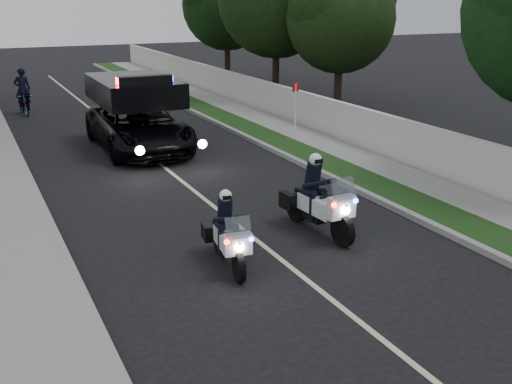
# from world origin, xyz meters

# --- Properties ---
(ground) EXTENTS (120.00, 120.00, 0.00)m
(ground) POSITION_xyz_m (0.00, 0.00, 0.00)
(ground) COLOR black
(ground) RESTS_ON ground
(curb_right) EXTENTS (0.20, 60.00, 0.15)m
(curb_right) POSITION_xyz_m (4.10, 10.00, 0.07)
(curb_right) COLOR gray
(curb_right) RESTS_ON ground
(grass_verge) EXTENTS (1.20, 60.00, 0.16)m
(grass_verge) POSITION_xyz_m (4.80, 10.00, 0.08)
(grass_verge) COLOR #193814
(grass_verge) RESTS_ON ground
(sidewalk_right) EXTENTS (1.40, 60.00, 0.16)m
(sidewalk_right) POSITION_xyz_m (6.10, 10.00, 0.08)
(sidewalk_right) COLOR gray
(sidewalk_right) RESTS_ON ground
(property_wall) EXTENTS (0.22, 60.00, 1.50)m
(property_wall) POSITION_xyz_m (7.10, 10.00, 0.75)
(property_wall) COLOR beige
(property_wall) RESTS_ON ground
(curb_left) EXTENTS (0.20, 60.00, 0.15)m
(curb_left) POSITION_xyz_m (-4.10, 10.00, 0.07)
(curb_left) COLOR gray
(curb_left) RESTS_ON ground
(lane_marking) EXTENTS (0.12, 50.00, 0.01)m
(lane_marking) POSITION_xyz_m (0.00, 10.00, 0.00)
(lane_marking) COLOR #BFB78C
(lane_marking) RESTS_ON ground
(police_moto_left) EXTENTS (0.91, 1.95, 1.60)m
(police_moto_left) POSITION_xyz_m (-1.11, 1.30, 0.00)
(police_moto_left) COLOR silver
(police_moto_left) RESTS_ON ground
(police_moto_right) EXTENTS (0.95, 2.27, 1.89)m
(police_moto_right) POSITION_xyz_m (1.49, 2.09, 0.00)
(police_moto_right) COLOR silver
(police_moto_right) RESTS_ON ground
(police_suv) EXTENTS (2.83, 6.07, 2.94)m
(police_suv) POSITION_xyz_m (-0.05, 11.83, 0.00)
(police_suv) COLOR black
(police_suv) RESTS_ON ground
(bicycle) EXTENTS (0.77, 1.85, 0.95)m
(bicycle) POSITION_xyz_m (-3.01, 20.72, 0.00)
(bicycle) COLOR black
(bicycle) RESTS_ON ground
(cyclist) EXTENTS (0.70, 0.47, 1.93)m
(cyclist) POSITION_xyz_m (-3.01, 20.72, 0.00)
(cyclist) COLOR black
(cyclist) RESTS_ON ground
(sign_post) EXTENTS (0.40, 0.40, 2.14)m
(sign_post) POSITION_xyz_m (6.00, 11.35, 0.00)
(sign_post) COLOR #B8210D
(sign_post) RESTS_ON ground
(tree_right_c) EXTENTS (6.35, 6.35, 8.27)m
(tree_right_c) POSITION_xyz_m (10.40, 15.19, 0.00)
(tree_right_c) COLOR #1B3310
(tree_right_c) RESTS_ON ground
(tree_right_d) EXTENTS (7.34, 7.34, 9.90)m
(tree_right_d) POSITION_xyz_m (9.34, 19.49, 0.00)
(tree_right_d) COLOR #1B3612
(tree_right_d) RESTS_ON ground
(tree_right_e) EXTENTS (6.70, 6.70, 9.03)m
(tree_right_e) POSITION_xyz_m (9.74, 26.83, 0.00)
(tree_right_e) COLOR black
(tree_right_e) RESTS_ON ground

